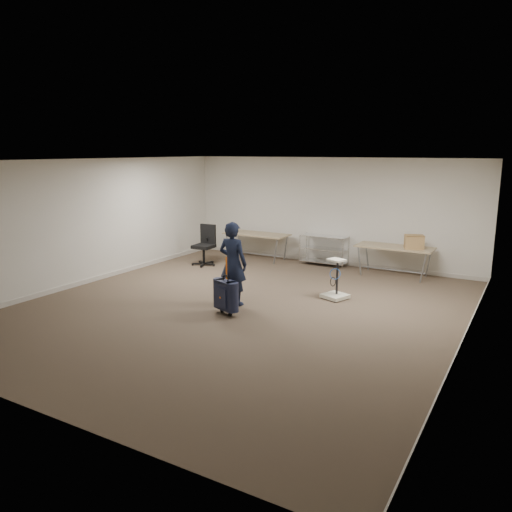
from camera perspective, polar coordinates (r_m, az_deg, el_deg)
The scene contains 10 objects.
ground at distance 9.68m, azimuth -1.79°, elevation -5.94°, with size 9.00×9.00×0.00m, color #48392C.
room_shell at distance 10.81m, azimuth 2.06°, elevation -3.73°, with size 8.00×9.00×9.00m.
folding_table_left at distance 13.77m, azimuth 0.07°, elevation 2.38°, with size 1.80×0.75×0.73m.
folding_table_right at distance 12.36m, azimuth 15.55°, elevation 0.83°, with size 1.80×0.75×0.73m.
wire_shelf at distance 13.22m, azimuth 7.78°, elevation 0.82°, with size 1.22×0.47×0.80m.
person at distance 9.70m, azimuth -2.67°, elevation -0.86°, with size 0.60×0.39×1.64m, color black.
suitcase at distance 9.21m, azimuth -3.47°, elevation -4.49°, with size 0.45×0.35×1.09m.
office_chair at distance 13.24m, azimuth -5.89°, elevation 0.36°, with size 0.64×0.64×1.06m.
equipment_cart at distance 10.33m, azimuth 9.05°, elevation -3.67°, with size 0.58×0.58×0.83m.
cardboard_box at distance 12.18m, azimuth 17.62°, elevation 1.55°, with size 0.42×0.32×0.32m, color #9D8349.
Camera 1 is at (4.84, -7.83, 2.99)m, focal length 35.00 mm.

